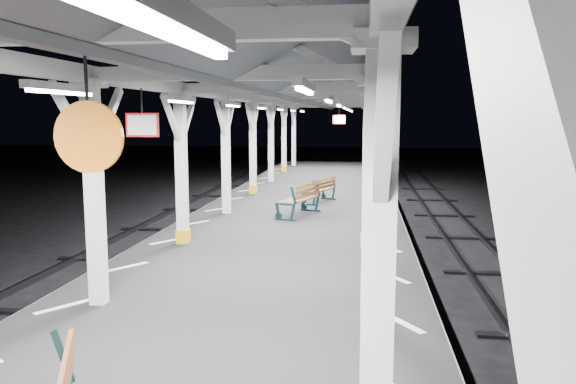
# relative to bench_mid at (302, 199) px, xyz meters

# --- Properties ---
(ground) EXTENTS (120.00, 120.00, 0.00)m
(ground) POSITION_rel_bench_mid_xyz_m (-0.22, -5.79, -1.50)
(ground) COLOR black
(ground) RESTS_ON ground
(platform) EXTENTS (6.00, 50.00, 1.00)m
(platform) POSITION_rel_bench_mid_xyz_m (-0.22, -5.79, -1.00)
(platform) COLOR black
(platform) RESTS_ON ground
(hazard_stripes_left) EXTENTS (1.00, 48.00, 0.01)m
(hazard_stripes_left) POSITION_rel_bench_mid_xyz_m (-2.67, -5.79, -0.50)
(hazard_stripes_left) COLOR silver
(hazard_stripes_left) RESTS_ON platform
(hazard_stripes_right) EXTENTS (1.00, 48.00, 0.01)m
(hazard_stripes_right) POSITION_rel_bench_mid_xyz_m (2.23, -5.79, -0.50)
(hazard_stripes_right) COLOR silver
(hazard_stripes_right) RESTS_ON platform
(track_left) EXTENTS (2.20, 60.00, 0.16)m
(track_left) POSITION_rel_bench_mid_xyz_m (-5.22, -5.79, -1.42)
(track_left) COLOR #2D2D33
(track_left) RESTS_ON ground
(track_right) EXTENTS (2.20, 60.00, 0.16)m
(track_right) POSITION_rel_bench_mid_xyz_m (4.78, -5.79, -1.42)
(track_right) COLOR #2D2D33
(track_right) RESTS_ON ground
(canopy) EXTENTS (5.40, 49.00, 4.65)m
(canopy) POSITION_rel_bench_mid_xyz_m (-0.22, -5.81, 3.05)
(canopy) COLOR silver
(canopy) RESTS_ON platform
(bench_mid) EXTENTS (1.14, 1.85, 0.94)m
(bench_mid) POSITION_rel_bench_mid_xyz_m (0.00, 0.00, 0.00)
(bench_mid) COLOR #142F30
(bench_mid) RESTS_ON platform
(bench_far) EXTENTS (1.06, 1.60, 0.82)m
(bench_far) POSITION_rel_bench_mid_xyz_m (0.37, 2.59, -0.07)
(bench_far) COLOR #142F30
(bench_far) RESTS_ON platform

